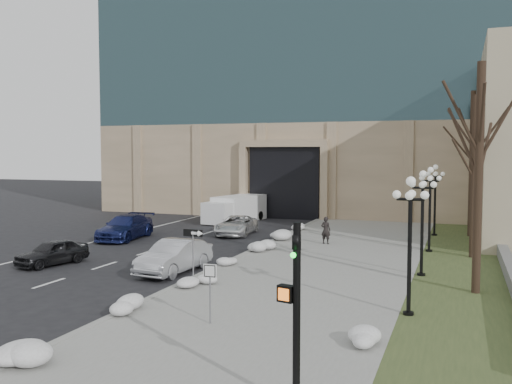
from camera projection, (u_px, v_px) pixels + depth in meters
ground at (92, 346)px, 16.35m from camera, size 160.00×160.00×0.00m
sidewalk at (323, 263)px, 28.30m from camera, size 9.00×40.00×0.12m
curb at (239, 257)px, 29.82m from camera, size 0.30×40.00×0.14m
grass_strip at (462, 273)px, 26.11m from camera, size 4.00×40.00×0.10m
stone_wall at (506, 261)px, 27.29m from camera, size 0.50×30.00×0.70m
office_tower at (338, 22)px, 56.64m from camera, size 40.00×24.70×36.00m
car_a at (52, 252)px, 28.10m from camera, size 2.37×3.93×1.25m
car_b at (174, 257)px, 26.26m from camera, size 1.93×4.69×1.51m
car_c at (125, 227)px, 36.47m from camera, size 2.68×5.45×1.52m
car_d at (236, 225)px, 38.38m from camera, size 2.54×4.78×1.28m
car_e at (223, 213)px, 45.00m from camera, size 2.72×4.78×1.53m
pedestrian at (326, 230)px, 33.83m from camera, size 0.66×0.50×1.63m
box_truck at (235, 209)px, 45.50m from camera, size 3.27×6.74×2.05m
one_way_sign at (196, 240)px, 23.11m from camera, size 0.90×0.24×2.43m
keep_sign at (210, 281)px, 18.02m from camera, size 0.44×0.07×2.03m
traffic_signal at (295, 320)px, 11.99m from camera, size 0.70×0.93×4.11m
snow_clump_a at (37, 355)px, 14.78m from camera, size 1.10×1.60×0.36m
snow_clump_b at (128, 309)px, 19.18m from camera, size 1.10×1.60×0.36m
snow_clump_c at (194, 281)px, 23.26m from camera, size 1.10×1.60×0.36m
snow_clump_d at (229, 260)px, 27.73m from camera, size 1.10×1.60×0.36m
snow_clump_e at (261, 248)px, 31.48m from camera, size 1.10×1.60×0.36m
snow_clump_f at (277, 237)px, 35.53m from camera, size 1.10×1.60×0.36m
snow_clump_g at (300, 227)px, 40.17m from camera, size 1.10×1.60×0.36m
snow_clump_h at (366, 336)px, 16.29m from camera, size 1.10×1.60×0.36m
lamppost_a at (410, 227)px, 18.96m from camera, size 1.18×1.18×4.76m
lamppost_b at (422, 209)px, 25.06m from camera, size 1.18×1.18×4.76m
lamppost_c at (430, 198)px, 31.16m from camera, size 1.18×1.18×4.76m
lamppost_d at (435, 190)px, 37.26m from camera, size 1.18×1.18×4.76m
tree_near at (480, 145)px, 21.78m from camera, size 3.20×3.20×9.00m
tree_mid at (475, 153)px, 29.31m from camera, size 3.20×3.20×8.50m
tree_far at (472, 143)px, 36.78m from camera, size 3.20×3.20×9.50m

